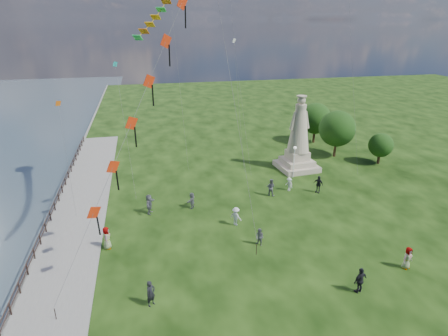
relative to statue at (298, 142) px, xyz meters
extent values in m
cube|color=slate|center=(-27.18, -9.40, -3.61)|extent=(0.30, 160.00, 0.60)
cube|color=slate|center=(-24.68, -11.40, -3.36)|extent=(5.00, 60.00, 0.10)
cylinder|color=black|center=(-26.98, -19.40, -2.91)|extent=(0.11, 0.11, 1.00)
cylinder|color=black|center=(-26.98, -17.40, -2.91)|extent=(0.11, 0.11, 1.00)
cylinder|color=black|center=(-26.98, -15.40, -2.91)|extent=(0.11, 0.11, 1.00)
cylinder|color=black|center=(-26.98, -13.40, -2.91)|extent=(0.11, 0.11, 1.00)
cylinder|color=black|center=(-26.98, -11.40, -2.91)|extent=(0.11, 0.11, 1.00)
cylinder|color=black|center=(-26.98, -9.40, -2.91)|extent=(0.11, 0.11, 1.00)
cylinder|color=black|center=(-26.98, -7.40, -2.91)|extent=(0.11, 0.11, 1.00)
cylinder|color=black|center=(-26.98, -5.40, -2.91)|extent=(0.11, 0.11, 1.00)
cylinder|color=black|center=(-26.98, -3.40, -2.91)|extent=(0.11, 0.11, 1.00)
cylinder|color=black|center=(-26.98, -1.40, -2.91)|extent=(0.11, 0.11, 1.00)
cylinder|color=black|center=(-26.98, 0.60, -2.91)|extent=(0.11, 0.11, 1.00)
cylinder|color=black|center=(-26.98, 2.60, -2.91)|extent=(0.11, 0.11, 1.00)
cylinder|color=black|center=(-26.98, 4.60, -2.91)|extent=(0.11, 0.11, 1.00)
cylinder|color=black|center=(-26.98, 6.60, -2.91)|extent=(0.11, 0.11, 1.00)
cylinder|color=black|center=(-26.98, 8.60, -2.91)|extent=(0.11, 0.11, 1.00)
cylinder|color=black|center=(-26.98, 10.60, -2.91)|extent=(0.11, 0.11, 1.00)
cylinder|color=black|center=(-26.98, 12.60, -2.91)|extent=(0.11, 0.11, 1.00)
cylinder|color=black|center=(-26.98, 14.60, -2.91)|extent=(0.11, 0.11, 1.00)
cylinder|color=black|center=(-26.98, 16.60, -2.91)|extent=(0.11, 0.11, 1.00)
cube|color=black|center=(-26.98, -9.40, -2.43)|extent=(0.06, 52.00, 0.06)
cube|color=black|center=(-26.98, -9.40, -2.86)|extent=(0.06, 52.00, 0.06)
cube|color=tan|center=(0.00, 0.00, -3.09)|extent=(4.85, 4.85, 0.63)
cube|color=tan|center=(0.00, 0.00, -2.46)|extent=(3.70, 3.70, 0.63)
cube|color=tan|center=(0.00, 0.00, -1.62)|extent=(2.54, 2.54, 1.06)
cylinder|color=tan|center=(0.00, 0.00, 4.41)|extent=(1.39, 1.39, 0.42)
sphere|color=tan|center=(0.00, 0.00, 5.06)|extent=(0.97, 0.97, 0.97)
cylinder|color=tan|center=(0.00, 0.00, 5.57)|extent=(1.16, 1.16, 0.11)
cylinder|color=silver|center=(-1.46, -2.47, -1.64)|extent=(0.11, 0.11, 3.54)
sphere|color=white|center=(-1.46, -2.47, 0.23)|extent=(0.35, 0.35, 0.35)
cylinder|color=#382314|center=(6.75, 3.14, -2.23)|extent=(0.36, 0.36, 2.37)
sphere|color=#16330E|center=(6.75, 3.14, 0.44)|extent=(4.74, 4.74, 4.74)
cylinder|color=#382314|center=(10.93, -0.57, -2.65)|extent=(0.36, 0.36, 1.52)
sphere|color=#16330E|center=(10.93, -0.57, -0.95)|extent=(3.04, 3.04, 3.04)
cylinder|color=#382314|center=(6.64, 9.39, -2.28)|extent=(0.36, 0.36, 2.26)
sphere|color=#16330E|center=(6.64, 9.39, 0.26)|extent=(4.52, 4.52, 4.52)
imported|color=black|center=(-18.42, -20.30, -2.50)|extent=(0.79, 0.76, 1.83)
imported|color=#595960|center=(-9.56, -15.20, -2.66)|extent=(0.80, 0.86, 1.51)
imported|color=silver|center=(-10.64, -11.62, -2.55)|extent=(1.17, 1.21, 1.72)
imported|color=black|center=(-4.69, -22.05, -2.45)|extent=(1.24, 0.89, 1.92)
imported|color=#595960|center=(0.14, -20.42, -2.53)|extent=(0.97, 0.75, 1.76)
imported|color=#595960|center=(-18.10, -7.77, -2.44)|extent=(1.31, 1.95, 1.94)
imported|color=#595960|center=(-5.62, -6.50, -2.49)|extent=(1.05, 0.97, 1.85)
imported|color=silver|center=(-3.30, -5.81, -2.66)|extent=(0.82, 1.09, 1.50)
imported|color=black|center=(-0.45, -6.89, -2.47)|extent=(1.10, 1.23, 1.88)
imported|color=#595960|center=(-21.61, -12.99, -2.46)|extent=(0.61, 0.96, 1.91)
imported|color=#595960|center=(-14.02, -7.52, -2.60)|extent=(1.33, 1.61, 1.61)
cylinder|color=black|center=(-24.18, -20.40, -2.96)|extent=(0.06, 0.06, 0.90)
cube|color=red|center=(-21.52, -17.88, 2.42)|extent=(0.87, 0.64, 1.03)
cube|color=black|center=(-21.34, -17.98, 1.47)|extent=(0.10, 0.28, 1.48)
cube|color=red|center=(-20.15, -16.58, 4.91)|extent=(0.87, 0.64, 1.03)
cube|color=black|center=(-19.97, -16.68, 3.96)|extent=(0.10, 0.28, 1.48)
cube|color=red|center=(-18.79, -15.29, 7.39)|extent=(0.87, 0.64, 1.03)
cube|color=black|center=(-18.61, -15.39, 6.44)|extent=(0.10, 0.28, 1.48)
cube|color=red|center=(-17.42, -13.99, 9.88)|extent=(0.87, 0.64, 1.03)
cube|color=black|center=(-17.24, -14.09, 8.93)|extent=(0.10, 0.28, 1.48)
cube|color=red|center=(-16.06, -12.70, 12.36)|extent=(0.87, 0.64, 1.03)
cube|color=black|center=(-15.88, -12.80, 11.41)|extent=(0.10, 0.28, 1.48)
cube|color=red|center=(-14.69, -11.40, 14.85)|extent=(0.87, 0.64, 1.03)
cube|color=black|center=(-14.51, -11.50, 13.90)|extent=(0.10, 0.28, 1.48)
cylinder|color=black|center=(-10.18, -16.40, -2.96)|extent=(0.06, 0.06, 0.90)
cube|color=#D5590D|center=(-16.09, -15.31, 14.75)|extent=(0.67, 0.69, 0.26)
cube|color=green|center=(-16.46, -15.77, 14.30)|extent=(0.66, 0.69, 0.27)
cube|color=#CF9511|center=(-16.83, -16.22, 13.87)|extent=(0.65, 0.68, 0.28)
cube|color=#CF9511|center=(-17.20, -16.67, 13.49)|extent=(0.63, 0.68, 0.29)
cube|color=#D5590D|center=(-17.57, -17.11, 13.13)|extent=(0.61, 0.67, 0.30)
cube|color=green|center=(-17.94, -17.55, 12.81)|extent=(0.60, 0.66, 0.31)
cube|color=teal|center=(-20.37, 0.54, 9.54)|extent=(0.51, 0.39, 0.57)
cylinder|color=#595959|center=(-19.87, -1.96, 3.09)|extent=(1.02, 5.02, 12.91)
cube|color=silver|center=(-7.15, 3.79, 11.51)|extent=(0.51, 0.39, 0.57)
cylinder|color=#595959|center=(-6.65, 1.29, 4.07)|extent=(1.02, 5.02, 14.88)
cylinder|color=#595959|center=(-13.60, 4.96, 8.31)|extent=(1.02, 5.02, 23.35)
cube|color=#D5590D|center=(-25.84, -2.03, 6.30)|extent=(0.51, 0.39, 0.57)
cylinder|color=#595959|center=(-25.34, -4.53, 1.47)|extent=(1.02, 5.01, 9.67)
cylinder|color=#595959|center=(-7.18, 2.51, 8.27)|extent=(1.02, 5.02, 23.26)
cylinder|color=#595959|center=(5.87, -0.92, 6.48)|extent=(1.02, 5.02, 19.68)
camera|label=1|loc=(-17.98, -40.04, 13.75)|focal=30.00mm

